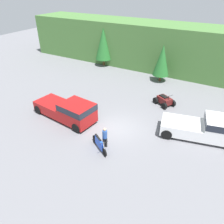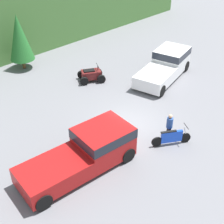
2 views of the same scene
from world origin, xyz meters
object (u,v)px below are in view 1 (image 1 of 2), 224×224
Objects in this scene: dirt_bike at (99,144)px; rider_person at (105,137)px; pickup_truck_red at (69,110)px; pickup_truck_second at (208,127)px; quad_atv at (164,100)px.

rider_person is (0.24, 0.38, 0.45)m from dirt_bike.
rider_person is (4.65, -1.61, -0.08)m from pickup_truck_red.
pickup_truck_second reaches higher than dirt_bike.
pickup_truck_red is 3.11× the size of dirt_bike.
rider_person reaches higher than dirt_bike.
pickup_truck_red is 1.01× the size of pickup_truck_second.
rider_person is at bearing -12.69° from pickup_truck_red.
pickup_truck_red is at bearing -171.88° from dirt_bike.
dirt_bike is at bearing -87.62° from rider_person.
pickup_truck_second is at bearing 72.30° from rider_person.
pickup_truck_second is 7.94m from rider_person.
quad_atv is at bearing 113.01° from rider_person.
rider_person is at bearing -154.91° from pickup_truck_second.
dirt_bike is at bearing -72.24° from quad_atv.
quad_atv is 8.58m from rider_person.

